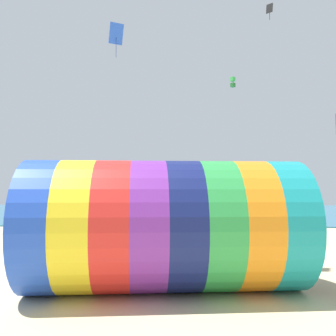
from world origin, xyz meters
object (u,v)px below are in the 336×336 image
object	(u,v)px
kite_blue_diamond	(116,34)
kite_black_diamond	(270,9)
kite_green_box	(233,82)
giant_inflatable_tube	(166,225)

from	to	relation	value
kite_blue_diamond	kite_black_diamond	xyz separation A→B (m)	(10.98, 1.72, 2.42)
kite_black_diamond	kite_green_box	distance (m)	5.79
giant_inflatable_tube	kite_blue_diamond	distance (m)	19.01
giant_inflatable_tube	kite_green_box	size ratio (longest dim) A/B	10.14
giant_inflatable_tube	kite_black_diamond	size ratio (longest dim) A/B	6.78
kite_black_diamond	kite_green_box	world-z (taller)	kite_black_diamond
giant_inflatable_tube	kite_blue_diamond	world-z (taller)	kite_blue_diamond
giant_inflatable_tube	kite_green_box	distance (m)	20.32
kite_black_diamond	kite_blue_diamond	bearing A→B (deg)	-171.11
giant_inflatable_tube	kite_blue_diamond	xyz separation A→B (m)	(-4.20, 14.25, 11.86)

